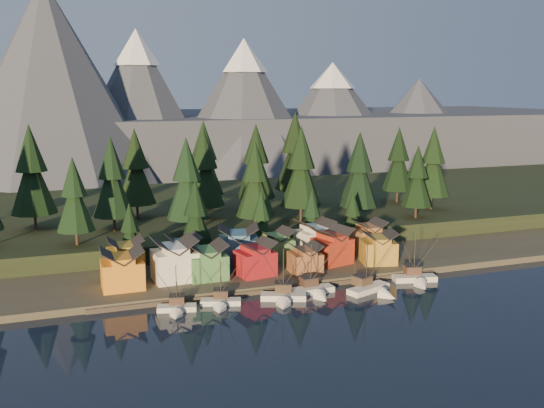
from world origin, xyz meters
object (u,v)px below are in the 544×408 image
object	(u,v)px
boat_2	(220,296)
boat_5	(373,283)
boat_1	(176,302)
boat_4	(314,284)
boat_6	(417,272)
boat_3	(283,290)
house_back_1	(184,252)
house_back_0	(126,256)
house_front_1	(174,258)
house_front_0	(122,267)

from	to	relation	value
boat_2	boat_5	world-z (taller)	boat_5
boat_1	boat_4	world-z (taller)	boat_4
boat_4	boat_6	size ratio (longest dim) A/B	0.96
boat_3	house_back_1	bearing A→B (deg)	144.27
house_back_0	house_front_1	bearing A→B (deg)	-37.80
boat_1	house_front_1	size ratio (longest dim) A/B	1.05
house_back_0	house_back_1	world-z (taller)	house_back_0
house_front_0	house_back_0	xyz separation A→B (m)	(1.70, 9.37, -0.03)
boat_6	house_back_0	bearing A→B (deg)	172.36
boat_4	house_back_1	world-z (taller)	boat_4
house_front_0	house_back_1	xyz separation A→B (m)	(14.98, 8.46, -0.17)
boat_6	house_back_1	distance (m)	54.14
boat_1	boat_4	bearing A→B (deg)	14.70
house_front_0	boat_2	bearing A→B (deg)	-37.42
boat_2	house_back_0	distance (m)	28.52
boat_5	house_back_1	bearing A→B (deg)	125.20
boat_1	boat_2	xyz separation A→B (m)	(9.12, 0.53, -0.07)
boat_5	boat_6	bearing A→B (deg)	-6.24
boat_1	house_front_1	distance (m)	16.99
boat_1	boat_5	size ratio (longest dim) A/B	0.84
house_back_0	boat_1	bearing A→B (deg)	-73.91
boat_3	house_front_1	bearing A→B (deg)	158.65
boat_2	boat_3	distance (m)	13.20
house_front_1	house_back_0	size ratio (longest dim) A/B	1.14
boat_1	house_back_1	distance (m)	23.79
boat_2	house_front_1	distance (m)	17.50
boat_3	house_back_1	world-z (taller)	boat_3
boat_3	house_front_0	world-z (taller)	boat_3
boat_4	house_front_1	xyz separation A→B (m)	(-27.32, 15.45, 4.25)
boat_6	house_back_0	xyz separation A→B (m)	(-62.50, 23.17, 3.65)
boat_3	house_front_1	xyz separation A→B (m)	(-19.53, 17.27, 4.15)
boat_2	house_back_0	world-z (taller)	house_back_0
boat_1	boat_4	xyz separation A→B (m)	(30.00, 0.72, 0.22)
boat_6	house_back_1	bearing A→B (deg)	168.38
boat_2	house_front_0	world-z (taller)	house_front_0
boat_1	boat_5	distance (m)	42.40
boat_2	boat_3	bearing A→B (deg)	10.48
boat_5	house_back_0	bearing A→B (deg)	132.24
house_back_1	house_back_0	bearing A→B (deg)	171.59
boat_6	house_front_0	bearing A→B (deg)	-179.42
boat_3	house_back_1	size ratio (longest dim) A/B	1.44
boat_1	house_front_0	world-z (taller)	house_front_0
boat_6	house_front_1	bearing A→B (deg)	176.05
boat_2	boat_6	bearing A→B (deg)	17.48
house_back_1	boat_6	bearing A→B (deg)	-28.78
boat_5	house_back_0	xyz separation A→B (m)	(-49.49, 26.30, 3.74)
boat_3	boat_5	xyz separation A→B (m)	(20.10, -1.61, -0.08)
boat_1	boat_6	size ratio (longest dim) A/B	0.84
boat_3	boat_4	world-z (taller)	boat_3
boat_5	house_back_1	distance (m)	44.37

